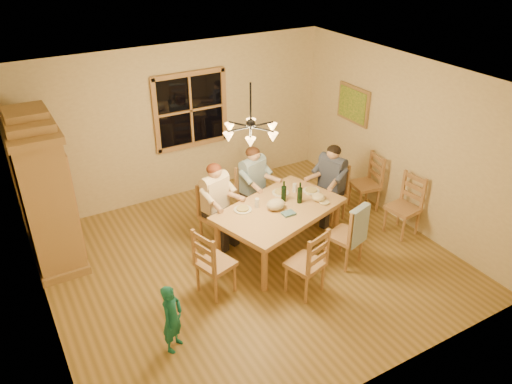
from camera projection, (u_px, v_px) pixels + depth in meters
floor at (251, 262)px, 7.33m from camera, size 5.50×5.50×0.00m
ceiling at (250, 82)px, 6.03m from camera, size 5.50×5.00×0.02m
wall_back at (180, 123)px, 8.58m from camera, size 5.50×0.02×2.70m
wall_left at (33, 239)px, 5.48m from camera, size 0.02×5.00×2.70m
wall_right at (402, 141)px, 7.88m from camera, size 0.02×5.00×2.70m
window at (191, 110)px, 8.54m from camera, size 1.30×0.06×1.30m
painting at (353, 104)px, 8.65m from camera, size 0.06×0.78×0.64m
chandelier at (251, 131)px, 6.33m from camera, size 0.77×0.68×0.71m
armoire at (45, 194)px, 6.98m from camera, size 0.66×1.40×2.30m
dining_table at (279, 214)px, 7.27m from camera, size 2.07×1.59×0.76m
chair_far_left at (217, 225)px, 7.67m from camera, size 0.54×0.53×0.99m
chair_far_right at (253, 205)px, 8.19m from camera, size 0.54×0.53×0.99m
chair_near_left at (305, 273)px, 6.63m from camera, size 0.54×0.53×0.99m
chair_near_right at (344, 244)px, 7.21m from camera, size 0.54×0.53×0.99m
chair_end_left at (216, 273)px, 6.64m from camera, size 0.53×0.54×0.99m
chair_end_right at (329, 203)px, 8.25m from camera, size 0.53×0.54×0.99m
adult_woman at (216, 194)px, 7.41m from camera, size 0.48×0.51×0.87m
adult_plaid_man at (253, 176)px, 7.93m from camera, size 0.48×0.51×0.87m
adult_slate_man at (332, 174)px, 7.99m from camera, size 0.51×0.48×0.87m
towel at (358, 226)px, 6.91m from camera, size 0.39×0.20×0.58m
wine_bottle_a at (284, 191)px, 7.31m from camera, size 0.08×0.08×0.33m
wine_bottle_b at (300, 193)px, 7.28m from camera, size 0.08×0.08×0.33m
plate_woman at (243, 210)px, 7.16m from camera, size 0.26×0.26×0.02m
plate_plaid at (280, 193)px, 7.60m from camera, size 0.26×0.26×0.02m
plate_slate at (311, 191)px, 7.65m from camera, size 0.26×0.26×0.02m
wine_glass_a at (257, 203)px, 7.21m from camera, size 0.06×0.06×0.14m
wine_glass_b at (295, 188)px, 7.61m from camera, size 0.06×0.06×0.14m
cap at (318, 197)px, 7.38m from camera, size 0.20×0.20×0.11m
napkin at (288, 213)px, 7.05m from camera, size 0.21×0.19×0.03m
cloth_bundle at (276, 204)px, 7.15m from camera, size 0.28×0.22×0.15m
child at (172, 318)px, 5.68m from camera, size 0.39×0.37×0.89m
chair_spare_front at (402, 217)px, 7.88m from camera, size 0.47×0.49×0.99m
chair_spare_back at (364, 193)px, 8.56m from camera, size 0.49×0.51×0.99m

